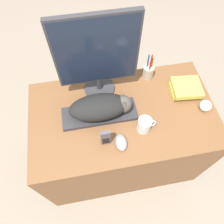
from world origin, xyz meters
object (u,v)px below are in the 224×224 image
Objects in this scene: computer_mouse at (121,142)px; keyboard at (99,114)px; book_stack at (186,89)px; cat at (102,107)px; coffee_mug at (145,125)px; baseball at (206,106)px; phone at (106,138)px; monitor at (97,55)px; pen_cup at (148,71)px.

keyboard is at bearing 113.44° from computer_mouse.
cat is at bearing -172.46° from book_stack.
coffee_mug is 1.56× the size of baseball.
cat reaches higher than phone.
phone is at bearing 165.35° from computer_mouse.
monitor is at bearing 81.11° from keyboard.
keyboard is 2.10× the size of pen_cup.
cat is 0.64m from baseball.
keyboard is at bearing 173.37° from baseball.
coffee_mug is at bearing -32.28° from cat.
cat is 1.75× the size of pen_cup.
keyboard is 0.23m from computer_mouse.
book_stack is (0.34, 0.22, -0.02)m from coffee_mug.
pen_cup is (0.35, 0.25, -0.04)m from cat.
coffee_mug is 0.41m from pen_cup.
monitor is at bearing 98.54° from computer_mouse.
baseball reaches higher than computer_mouse.
pen_cup reaches higher than coffee_mug.
phone is 0.67× the size of book_stack.
monitor is at bearing 87.23° from cat.
computer_mouse is 0.48× the size of pen_cup.
pen_cup is at bearing 8.16° from monitor.
keyboard is at bearing -146.65° from pen_cup.
computer_mouse is at bearing -81.46° from monitor.
pen_cup reaches higher than book_stack.
keyboard is 2.25× the size of book_stack.
monitor reaches higher than coffee_mug.
phone is (-0.65, -0.12, 0.03)m from baseball.
pen_cup reaches higher than computer_mouse.
book_stack is (-0.07, 0.15, -0.00)m from baseball.
book_stack is (0.58, 0.27, -0.03)m from phone.
baseball is at bearing 10.08° from phone.
computer_mouse is (0.07, -0.21, -0.07)m from cat.
computer_mouse is 0.77× the size of phone.
computer_mouse is at bearing -155.50° from coffee_mug.
phone is at bearing -129.94° from pen_cup.
pen_cup is 1.61× the size of phone.
pen_cup is (0.13, 0.39, 0.00)m from coffee_mug.
phone is (-0.37, -0.44, 0.02)m from pen_cup.
coffee_mug is at bearing -30.00° from keyboard.
computer_mouse is 0.58m from baseball.
computer_mouse is 0.57m from book_stack.
baseball is (0.63, -0.08, -0.05)m from cat.
monitor is 0.51m from computer_mouse.
computer_mouse is 0.92× the size of coffee_mug.
keyboard is 0.36m from monitor.
computer_mouse is at bearing -71.54° from cat.
monitor is at bearing 167.48° from book_stack.
phone reaches higher than book_stack.
computer_mouse is at bearing -149.64° from book_stack.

